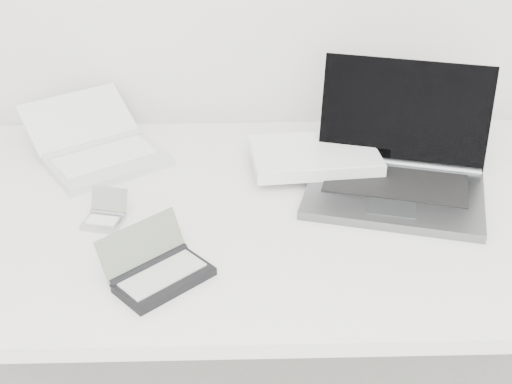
{
  "coord_description": "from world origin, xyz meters",
  "views": [
    {
      "loc": [
        -0.06,
        0.33,
        1.5
      ],
      "look_at": [
        -0.03,
        1.51,
        0.79
      ],
      "focal_mm": 50.0,
      "sensor_mm": 36.0,
      "label": 1
    }
  ],
  "objects_px": {
    "desk": "(270,226)",
    "laptop_large": "(366,165)",
    "netbook_open_white": "(99,150)",
    "palmtop_charcoal": "(158,271)"
  },
  "relations": [
    {
      "from": "desk",
      "to": "palmtop_charcoal",
      "type": "bearing_deg",
      "value": -131.75
    },
    {
      "from": "desk",
      "to": "laptop_large",
      "type": "relative_size",
      "value": 3.09
    },
    {
      "from": "desk",
      "to": "palmtop_charcoal",
      "type": "distance_m",
      "value": 0.31
    },
    {
      "from": "desk",
      "to": "laptop_large",
      "type": "height_order",
      "value": "laptop_large"
    },
    {
      "from": "netbook_open_white",
      "to": "palmtop_charcoal",
      "type": "xyz_separation_m",
      "value": [
        0.17,
        -0.45,
        -0.0
      ]
    },
    {
      "from": "palmtop_charcoal",
      "to": "laptop_large",
      "type": "bearing_deg",
      "value": -3.02
    },
    {
      "from": "laptop_large",
      "to": "palmtop_charcoal",
      "type": "xyz_separation_m",
      "value": [
        -0.41,
        -0.33,
        -0.02
      ]
    },
    {
      "from": "palmtop_charcoal",
      "to": "desk",
      "type": "bearing_deg",
      "value": 6.64
    },
    {
      "from": "laptop_large",
      "to": "desk",
      "type": "bearing_deg",
      "value": -139.15
    },
    {
      "from": "desk",
      "to": "netbook_open_white",
      "type": "distance_m",
      "value": 0.44
    }
  ]
}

